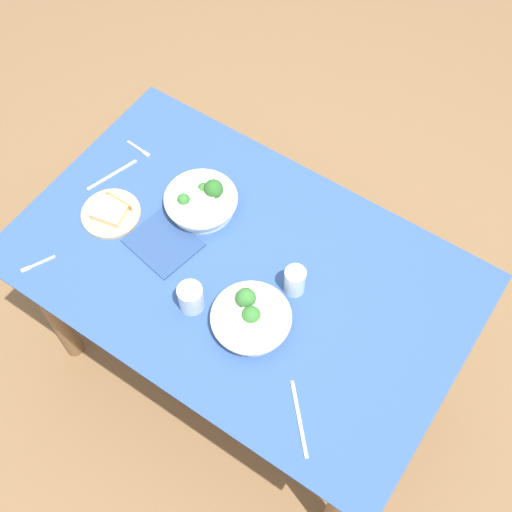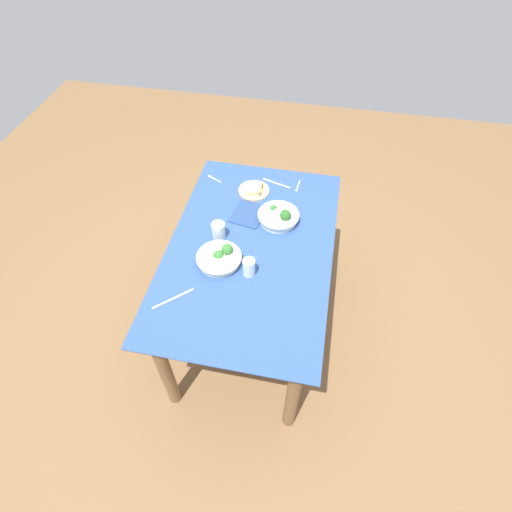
% 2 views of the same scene
% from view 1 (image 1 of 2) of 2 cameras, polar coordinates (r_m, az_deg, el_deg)
% --- Properties ---
extents(ground_plane, '(6.00, 6.00, 0.00)m').
position_cam_1_polar(ground_plane, '(2.79, -1.00, -8.85)').
color(ground_plane, brown).
extents(dining_table, '(1.42, 0.89, 0.77)m').
position_cam_1_polar(dining_table, '(2.20, -1.25, -2.56)').
color(dining_table, '#2D4C84').
rests_on(dining_table, ground_plane).
extents(broccoli_bowl_far, '(0.24, 0.24, 0.09)m').
position_cam_1_polar(broccoli_bowl_far, '(1.98, -0.46, -5.21)').
color(broccoli_bowl_far, silver).
rests_on(broccoli_bowl_far, dining_table).
extents(broccoli_bowl_near, '(0.24, 0.24, 0.10)m').
position_cam_1_polar(broccoli_bowl_near, '(2.20, -4.57, 4.66)').
color(broccoli_bowl_near, white).
rests_on(broccoli_bowl_near, dining_table).
extents(bread_side_plate, '(0.19, 0.19, 0.04)m').
position_cam_1_polar(bread_side_plate, '(2.24, -12.13, 3.63)').
color(bread_side_plate, '#D6B27A').
rests_on(bread_side_plate, dining_table).
extents(water_glass_center, '(0.06, 0.06, 0.10)m').
position_cam_1_polar(water_glass_center, '(2.02, 3.28, -2.10)').
color(water_glass_center, silver).
rests_on(water_glass_center, dining_table).
extents(water_glass_side, '(0.08, 0.08, 0.10)m').
position_cam_1_polar(water_glass_side, '(2.00, -5.51, -3.52)').
color(water_glass_side, silver).
rests_on(water_glass_side, dining_table).
extents(fork_by_far_bowl, '(0.10, 0.02, 0.00)m').
position_cam_1_polar(fork_by_far_bowl, '(2.39, -9.79, 8.85)').
color(fork_by_far_bowl, '#B7B7BC').
rests_on(fork_by_far_bowl, dining_table).
extents(fork_by_near_bowl, '(0.06, 0.10, 0.00)m').
position_cam_1_polar(fork_by_near_bowl, '(2.21, -18.01, -0.69)').
color(fork_by_near_bowl, '#B7B7BC').
rests_on(fork_by_near_bowl, dining_table).
extents(table_knife_left, '(0.16, 0.17, 0.00)m').
position_cam_1_polar(table_knife_left, '(1.91, 3.66, -13.51)').
color(table_knife_left, '#B7B7BC').
rests_on(table_knife_left, dining_table).
extents(table_knife_right, '(0.07, 0.19, 0.00)m').
position_cam_1_polar(table_knife_right, '(2.34, -12.03, 6.70)').
color(table_knife_right, '#B7B7BC').
rests_on(table_knife_right, dining_table).
extents(napkin_folded_upper, '(0.23, 0.21, 0.01)m').
position_cam_1_polar(napkin_folded_upper, '(2.16, -7.82, 1.12)').
color(napkin_folded_upper, navy).
rests_on(napkin_folded_upper, dining_table).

